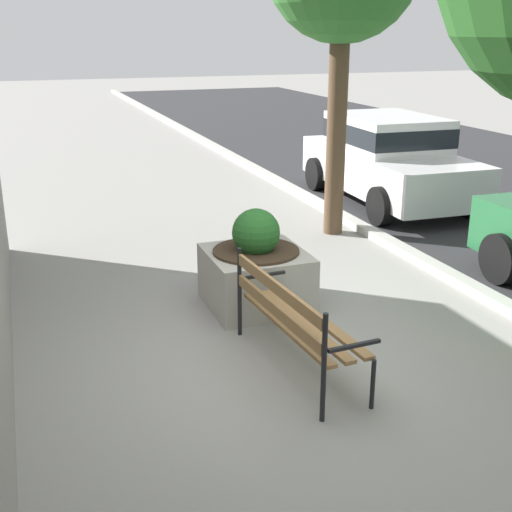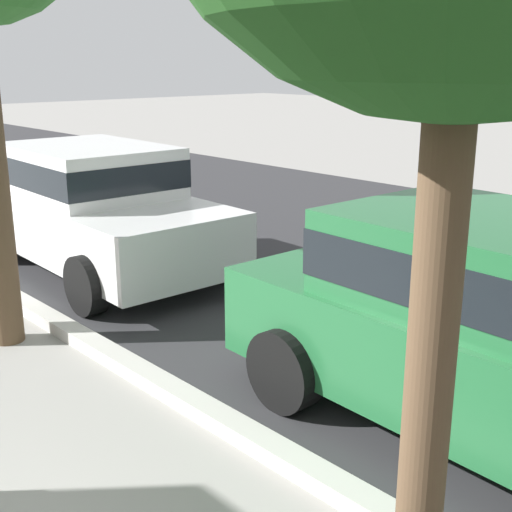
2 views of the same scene
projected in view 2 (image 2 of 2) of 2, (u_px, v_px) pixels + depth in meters
The scene contains 3 objects.
curb_stone at pixel (338, 488), 4.09m from camera, with size 60.00×0.20×0.12m, color #B2AFA8.
parked_car_white at pixel (94, 204), 8.39m from camera, with size 4.15×2.03×1.56m.
parked_car_green at pixel (508, 326), 4.53m from camera, with size 4.15×2.03×1.56m.
Camera 2 is at (2.27, 0.13, 2.54)m, focal length 47.52 mm.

